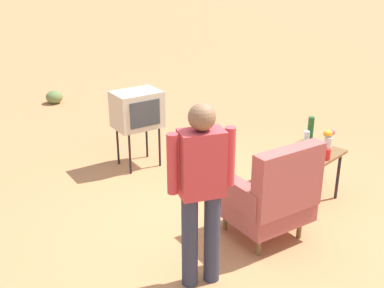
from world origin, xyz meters
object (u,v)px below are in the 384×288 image
object	(u,v)px
tv_on_stand	(137,110)
person_standing	(201,186)
bottle_short_clear	(306,139)
soda_can_blue	(309,150)
flower_vase	(328,140)
side_table	(313,158)
bottle_wine_green	(310,130)
armchair	(271,194)
soda_can_red	(327,154)

from	to	relation	value
tv_on_stand	person_standing	distance (m)	2.59
tv_on_stand	bottle_short_clear	world-z (taller)	tv_on_stand
soda_can_blue	flower_vase	size ratio (longest dim) A/B	0.46
side_table	bottle_wine_green	world-z (taller)	bottle_wine_green
armchair	soda_can_red	world-z (taller)	armchair
armchair	bottle_wine_green	size ratio (longest dim) A/B	3.31
soda_can_blue	flower_vase	xyz separation A→B (m)	(-0.21, 0.11, 0.09)
side_table	tv_on_stand	xyz separation A→B (m)	(0.75, -2.16, 0.26)
soda_can_blue	bottle_short_clear	bearing A→B (deg)	-140.62
soda_can_red	flower_vase	size ratio (longest dim) A/B	0.46
soda_can_red	soda_can_blue	size ratio (longest dim) A/B	1.00
side_table	bottle_wine_green	xyz separation A→B (m)	(-0.17, -0.16, 0.25)
side_table	person_standing	bearing A→B (deg)	3.08
tv_on_stand	soda_can_blue	xyz separation A→B (m)	(-0.61, 2.19, -0.11)
soda_can_blue	person_standing	bearing A→B (deg)	2.61
person_standing	soda_can_red	distance (m)	1.89
person_standing	armchair	bearing A→B (deg)	178.02
tv_on_stand	person_standing	world-z (taller)	person_standing
tv_on_stand	armchair	bearing A→B (deg)	83.38
armchair	bottle_short_clear	bearing A→B (deg)	-166.35
flower_vase	tv_on_stand	bearing A→B (deg)	-70.39
armchair	flower_vase	size ratio (longest dim) A/B	4.00
flower_vase	side_table	bearing A→B (deg)	-64.08
soda_can_red	bottle_short_clear	size ratio (longest dim) A/B	0.61
side_table	tv_on_stand	world-z (taller)	tv_on_stand
armchair	soda_can_blue	distance (m)	0.90
person_standing	soda_can_red	size ratio (longest dim) A/B	13.44
side_table	soda_can_blue	xyz separation A→B (m)	(0.15, 0.02, 0.15)
tv_on_stand	bottle_short_clear	distance (m)	2.19
soda_can_red	soda_can_blue	bearing A→B (deg)	-82.90
tv_on_stand	bottle_wine_green	bearing A→B (deg)	114.75
armchair	bottle_short_clear	distance (m)	1.09
armchair	soda_can_red	distance (m)	0.92
tv_on_stand	soda_can_red	size ratio (longest dim) A/B	8.44
armchair	bottle_wine_green	xyz separation A→B (m)	(-1.19, -0.30, 0.27)
person_standing	flower_vase	bearing A→B (deg)	179.25
side_table	soda_can_blue	distance (m)	0.21
soda_can_red	flower_vase	world-z (taller)	flower_vase
side_table	flower_vase	distance (m)	0.28
person_standing	bottle_short_clear	world-z (taller)	person_standing
soda_can_red	flower_vase	distance (m)	0.23
soda_can_red	bottle_wine_green	xyz separation A→B (m)	(-0.29, -0.39, 0.10)
armchair	tv_on_stand	bearing A→B (deg)	-96.62
armchair	person_standing	xyz separation A→B (m)	(0.97, -0.03, 0.44)
soda_can_red	bottle_short_clear	world-z (taller)	bottle_short_clear
bottle_wine_green	side_table	bearing A→B (deg)	42.25
tv_on_stand	bottle_wine_green	size ratio (longest dim) A/B	3.22
bottle_short_clear	flower_vase	xyz separation A→B (m)	(-0.05, 0.25, 0.05)
armchair	tv_on_stand	size ratio (longest dim) A/B	1.03
bottle_short_clear	soda_can_blue	xyz separation A→B (m)	(0.16, 0.13, -0.04)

